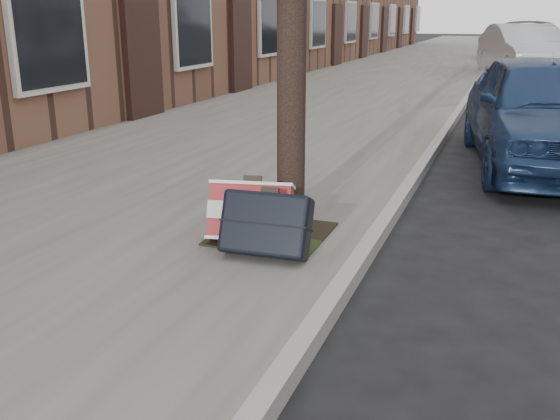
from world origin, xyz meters
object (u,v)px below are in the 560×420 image
at_px(suitcase_red, 251,213).
at_px(car_near_front, 544,111).
at_px(suitcase_navy, 266,224).
at_px(car_near_mid, 523,52).

height_order(suitcase_red, car_near_front, car_near_front).
relative_size(suitcase_navy, car_near_front, 0.16).
bearing_deg(suitcase_red, car_near_front, 50.69).
distance_m(suitcase_navy, car_near_mid, 15.76).
bearing_deg(suitcase_red, car_near_mid, 71.84).
bearing_deg(suitcase_red, suitcase_navy, -57.88).
height_order(suitcase_red, suitcase_navy, suitcase_navy).
bearing_deg(car_near_mid, suitcase_red, -112.84).
height_order(suitcase_red, car_near_mid, car_near_mid).
bearing_deg(suitcase_navy, car_near_mid, 81.09).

